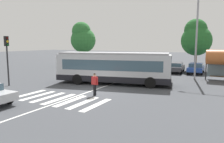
{
  "coord_description": "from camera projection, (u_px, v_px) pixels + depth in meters",
  "views": [
    {
      "loc": [
        9.55,
        -14.52,
        3.99
      ],
      "look_at": [
        -0.13,
        3.45,
        1.3
      ],
      "focal_mm": 35.1,
      "sensor_mm": 36.0,
      "label": 1
    }
  ],
  "objects": [
    {
      "name": "ground_plane",
      "position": [
        93.0,
        92.0,
        17.69
      ],
      "size": [
        160.0,
        160.0,
        0.0
      ],
      "primitive_type": "plane",
      "color": "#424449"
    },
    {
      "name": "lane_center_line",
      "position": [
        101.0,
        87.0,
        19.64
      ],
      "size": [
        0.16,
        24.0,
        0.01
      ],
      "primitive_type": "cube",
      "color": "silver",
      "rests_on": "ground_plane"
    },
    {
      "name": "background_tree_left",
      "position": [
        83.0,
        38.0,
        36.64
      ],
      "size": [
        4.17,
        4.17,
        7.43
      ],
      "color": "brown",
      "rests_on": "ground_plane"
    },
    {
      "name": "background_tree_right",
      "position": [
        196.0,
        38.0,
        31.24
      ],
      "size": [
        4.27,
        4.27,
        7.38
      ],
      "color": "brown",
      "rests_on": "ground_plane"
    },
    {
      "name": "city_transit_bus",
      "position": [
        113.0,
        68.0,
        21.19
      ],
      "size": [
        11.34,
        5.05,
        3.06
      ],
      "color": "black",
      "rests_on": "ground_plane"
    },
    {
      "name": "parked_car_blue",
      "position": [
        196.0,
        68.0,
        28.55
      ],
      "size": [
        2.0,
        4.57,
        1.35
      ],
      "color": "black",
      "rests_on": "ground_plane"
    },
    {
      "name": "parked_car_champagne",
      "position": [
        122.0,
        64.0,
        33.45
      ],
      "size": [
        2.11,
        4.61,
        1.35
      ],
      "color": "black",
      "rests_on": "ground_plane"
    },
    {
      "name": "traffic_light_near_corner",
      "position": [
        7.0,
        53.0,
        20.06
      ],
      "size": [
        0.33,
        0.32,
        4.59
      ],
      "color": "#28282B",
      "rests_on": "ground_plane"
    },
    {
      "name": "twin_arm_street_lamp",
      "position": [
        197.0,
        24.0,
        23.47
      ],
      "size": [
        3.9,
        0.32,
        9.94
      ],
      "color": "#939399",
      "rests_on": "ground_plane"
    },
    {
      "name": "parked_car_silver",
      "position": [
        157.0,
        66.0,
        31.17
      ],
      "size": [
        1.89,
        4.51,
        1.35
      ],
      "color": "black",
      "rests_on": "ground_plane"
    },
    {
      "name": "pedestrian_crossing_street",
      "position": [
        95.0,
        83.0,
        16.52
      ],
      "size": [
        0.58,
        0.29,
        1.72
      ],
      "color": "black",
      "rests_on": "ground_plane"
    },
    {
      "name": "parked_car_charcoal",
      "position": [
        176.0,
        67.0,
        29.27
      ],
      "size": [
        2.14,
        4.62,
        1.35
      ],
      "color": "black",
      "rests_on": "ground_plane"
    },
    {
      "name": "crosswalk_painted_stripes",
      "position": [
        59.0,
        99.0,
        15.62
      ],
      "size": [
        6.73,
        3.33,
        0.01
      ],
      "color": "silver",
      "rests_on": "ground_plane"
    },
    {
      "name": "parked_car_black",
      "position": [
        139.0,
        65.0,
        32.44
      ],
      "size": [
        1.99,
        4.56,
        1.35
      ],
      "color": "black",
      "rests_on": "ground_plane"
    }
  ]
}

